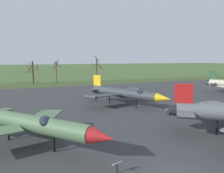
% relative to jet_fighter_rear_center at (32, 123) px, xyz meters
% --- Properties ---
extents(asphalt_apron, '(109.49, 62.46, 0.05)m').
position_rel_jet_fighter_rear_center_xyz_m(asphalt_apron, '(8.54, 9.33, -2.15)').
color(asphalt_apron, '#333335').
rests_on(asphalt_apron, ground).
extents(grass_verge_strip, '(169.49, 12.00, 0.06)m').
position_rel_jet_fighter_rear_center_xyz_m(grass_verge_strip, '(8.54, 46.56, -2.15)').
color(grass_verge_strip, '#3A4924').
rests_on(grass_verge_strip, ground).
extents(jet_fighter_rear_center, '(12.08, 13.43, 4.80)m').
position_rel_jet_fighter_rear_center_xyz_m(jet_fighter_rear_center, '(0.00, 0.00, 0.00)').
color(jet_fighter_rear_center, '#4C6B47').
rests_on(jet_fighter_rear_center, ground).
extents(info_placard_rear_center, '(0.69, 0.39, 0.87)m').
position_rel_jet_fighter_rear_center_xyz_m(info_placard_rear_center, '(5.11, -6.94, -1.60)').
color(info_placard_rear_center, black).
rests_on(info_placard_rear_center, ground).
extents(jet_fighter_rear_right, '(11.87, 14.86, 4.81)m').
position_rel_jet_fighter_rear_center_xyz_m(jet_fighter_rear_right, '(14.74, 11.94, -0.00)').
color(jet_fighter_rear_right, '#33383D').
rests_on(jet_fighter_rear_right, ground).
extents(info_placard_rear_right, '(0.65, 0.26, 1.00)m').
position_rel_jet_fighter_rear_center_xyz_m(info_placard_rear_right, '(17.61, 4.31, -1.53)').
color(info_placard_rear_right, black).
rests_on(info_placard_rear_right, ground).
extents(bare_tree_right_of_center, '(3.40, 3.65, 7.01)m').
position_rel_jet_fighter_rear_center_xyz_m(bare_tree_right_of_center, '(1.81, 51.50, 1.70)').
color(bare_tree_right_of_center, '#42382D').
rests_on(bare_tree_right_of_center, ground).
extents(bare_tree_far_right, '(2.84, 2.95, 7.63)m').
position_rel_jet_fighter_rear_center_xyz_m(bare_tree_far_right, '(9.42, 54.56, 1.86)').
color(bare_tree_far_right, brown).
rests_on(bare_tree_far_right, ground).
extents(bare_tree_backdrop_extra, '(3.29, 3.27, 8.96)m').
position_rel_jet_fighter_rear_center_xyz_m(bare_tree_backdrop_extra, '(23.39, 53.28, 2.06)').
color(bare_tree_backdrop_extra, brown).
rests_on(bare_tree_backdrop_extra, ground).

